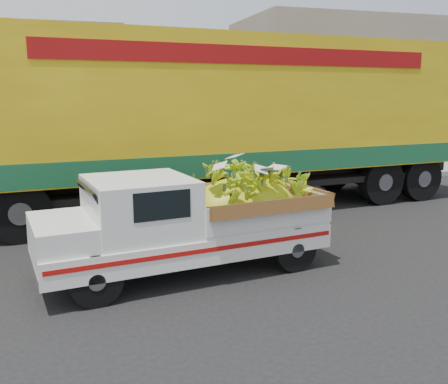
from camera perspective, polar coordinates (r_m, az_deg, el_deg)
name	(u,v)px	position (r m, az deg, el deg)	size (l,w,h in m)	color
ground	(160,295)	(6.76, -7.35, -11.63)	(100.00, 100.00, 0.00)	black
curb	(114,191)	(13.44, -12.51, 0.06)	(60.00, 0.25, 0.15)	gray
sidewalk	(108,179)	(15.51, -13.16, 1.48)	(60.00, 4.00, 0.14)	gray
building_right	(379,85)	(26.77, 17.34, 11.54)	(14.00, 6.00, 6.00)	gray
pickup_truck	(204,218)	(7.43, -2.27, -3.02)	(4.36, 2.13, 1.47)	black
semi_trailer	(231,116)	(11.28, 0.86, 8.71)	(12.04, 3.73, 3.80)	black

